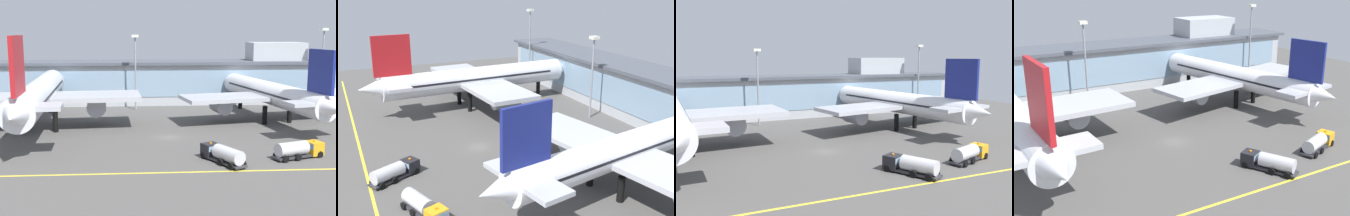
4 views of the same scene
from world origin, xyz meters
TOP-DOWN VIEW (x-y plane):
  - ground_plane at (0.00, 0.00)m, footprint 180.00×180.00m
  - taxiway_centreline_stripe at (0.00, -22.00)m, footprint 144.00×0.50m
  - terminal_building at (1.82, 42.89)m, footprint 119.87×14.00m
  - airliner_near_left at (-27.16, 9.58)m, footprint 43.74×60.08m
  - airliner_near_right at (24.88, 14.61)m, footprint 43.23×52.26m
  - fuel_tanker_truck at (20.60, -15.80)m, footprint 9.34×5.44m
  - baggage_tug_near at (7.18, -17.49)m, footprint 6.38×9.13m
  - apron_light_mast_west at (-6.67, 31.47)m, footprint 1.80×1.80m
  - apron_light_mast_centre at (45.36, 34.94)m, footprint 1.80×1.80m

SIDE VIEW (x-z plane):
  - ground_plane at x=0.00m, z-range 0.00..0.00m
  - taxiway_centreline_stripe at x=0.00m, z-range 0.00..0.01m
  - fuel_tanker_truck at x=20.60m, z-range 0.06..2.96m
  - baggage_tug_near at x=7.18m, z-range 0.06..2.96m
  - airliner_near_right at x=24.88m, z-range -2.35..15.06m
  - terminal_building at x=1.82m, z-range -2.10..15.33m
  - airliner_near_left at x=-27.16m, z-range -2.70..17.44m
  - apron_light_mast_west at x=-6.67m, z-range 3.42..23.26m
  - apron_light_mast_centre at x=45.36m, z-range 3.53..25.12m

